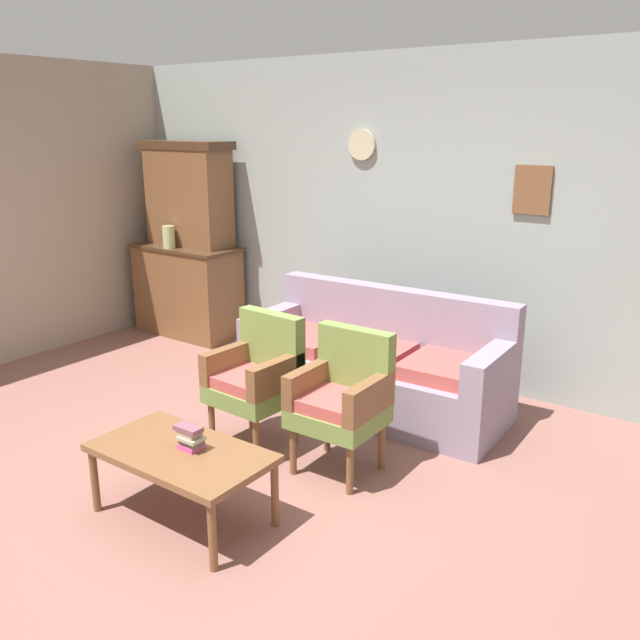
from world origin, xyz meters
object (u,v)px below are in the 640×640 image
armchair_near_cabinet (343,396)px  book_stack_on_table (190,437)px  side_cabinet (188,290)px  vase_on_cabinet (169,237)px  floral_couch (376,368)px  armchair_row_middle (257,374)px  coffee_table (181,457)px

armchair_near_cabinet → book_stack_on_table: 1.01m
book_stack_on_table → armchair_near_cabinet: bearing=69.1°
side_cabinet → vase_on_cabinet: 0.60m
side_cabinet → floral_couch: 2.64m
vase_on_cabinet → floral_couch: bearing=-7.3°
armchair_near_cabinet → book_stack_on_table: (-0.36, -0.95, -0.01)m
armchair_row_middle → armchair_near_cabinet: 0.68m
armchair_row_middle → coffee_table: bearing=-74.0°
vase_on_cabinet → coffee_table: 3.48m
coffee_table → side_cabinet: bearing=135.6°
vase_on_cabinet → coffee_table: size_ratio=0.22×
book_stack_on_table → coffee_table: bearing=-134.2°
floral_couch → armchair_row_middle: bearing=-109.6°
armchair_row_middle → armchair_near_cabinet: (0.67, 0.03, 0.00)m
side_cabinet → vase_on_cabinet: bearing=-103.2°
armchair_row_middle → floral_couch: bearing=70.4°
floral_couch → book_stack_on_table: floral_couch is taller
armchair_row_middle → side_cabinet: bearing=146.2°
coffee_table → book_stack_on_table: (0.04, 0.04, 0.11)m
armchair_near_cabinet → coffee_table: (-0.40, -0.99, -0.12)m
armchair_row_middle → coffee_table: armchair_row_middle is taller
side_cabinet → armchair_near_cabinet: side_cabinet is taller
side_cabinet → book_stack_on_table: 3.51m
vase_on_cabinet → armchair_row_middle: 2.68m
floral_couch → armchair_near_cabinet: size_ratio=2.26×
side_cabinet → armchair_row_middle: bearing=-33.8°
book_stack_on_table → armchair_row_middle: bearing=108.8°
vase_on_cabinet → armchair_near_cabinet: (2.95, -1.29, -0.54)m
coffee_table → vase_on_cabinet: bearing=138.3°
armchair_row_middle → coffee_table: size_ratio=0.90×
coffee_table → floral_couch: bearing=87.8°
armchair_row_middle → book_stack_on_table: (0.31, -0.92, -0.01)m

